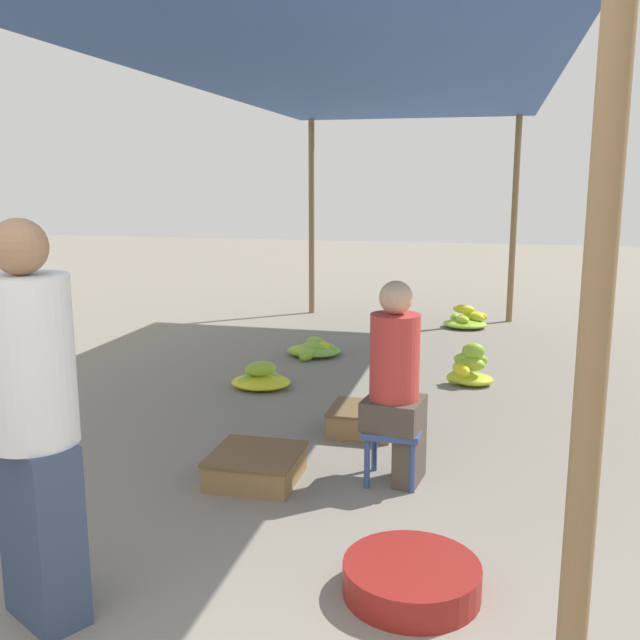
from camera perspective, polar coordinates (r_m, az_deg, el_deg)
name	(u,v)px	position (r m, az deg, el deg)	size (l,w,h in m)	color
canopy_post_front_right	(590,388)	(1.92, 20.83, -5.08)	(0.08, 0.08, 2.63)	olive
canopy_post_back_left	(312,218)	(9.86, -0.68, 8.14)	(0.08, 0.08, 2.63)	olive
canopy_post_back_right	(514,221)	(9.56, 15.26, 7.66)	(0.08, 0.08, 2.63)	olive
canopy_tarp	(356,72)	(5.85, 2.93, 19.20)	(3.08, 8.10, 0.04)	#33569E
vendor_foreground	(33,421)	(3.12, -21.97, -7.48)	(0.49, 0.49, 1.69)	#384766
stool	(393,437)	(4.44, 5.86, -9.30)	(0.34, 0.34, 0.35)	#384C84
vendor_seated	(397,381)	(4.32, 6.18, -4.89)	(0.38, 0.38, 1.25)	#4C4238
basin_black	(411,579)	(3.42, 7.33, -19.83)	(0.62, 0.62, 0.15)	maroon
banana_pile_left_0	(260,380)	(6.44, -4.83, -4.77)	(0.53, 0.56, 0.24)	#95C031
banana_pile_left_1	(313,350)	(7.55, -0.52, -2.40)	(0.57, 0.64, 0.18)	#86BA34
banana_pile_right_0	(469,370)	(6.61, 11.83, -3.93)	(0.44, 0.36, 0.39)	yellow
banana_pile_right_1	(466,320)	(9.19, 11.58, -0.02)	(0.56, 0.52, 0.28)	yellow
crate_near	(363,420)	(5.31, 3.43, -7.97)	(0.47, 0.47, 0.19)	olive
crate_mid	(256,466)	(4.51, -5.14, -11.56)	(0.54, 0.54, 0.18)	olive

